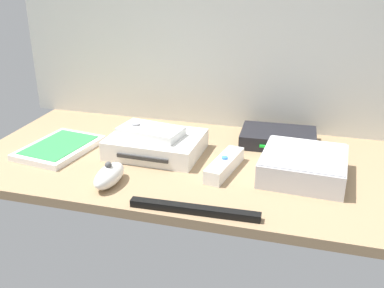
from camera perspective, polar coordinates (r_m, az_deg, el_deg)
The scene contains 10 objects.
ground_plane at distance 101.99cm, azimuth 0.00°, elevation -2.59°, with size 100.00×48.00×2.00cm, color #9E7F5B.
back_wall at distance 116.47cm, azimuth 3.42°, elevation 17.49°, with size 110.00×1.20×64.00cm, color silver.
game_console at distance 104.75cm, azimuth -4.61°, elevation -0.04°, with size 21.48×17.00×4.40cm.
mini_computer at distance 95.87cm, azimuth 14.03°, elevation -2.66°, with size 17.93×17.93×5.30cm.
game_case at distance 110.92cm, azimuth -16.57°, elevation -0.43°, with size 16.19×20.76×1.56cm.
network_router at distance 111.50cm, azimuth 10.94°, elevation 0.78°, with size 18.48×12.92×3.40cm.
remote_wand at distance 96.03cm, azimuth 4.17°, elevation -2.69°, with size 6.09×15.20×3.40cm.
remote_nunchuk at distance 91.66cm, azimuth -10.52°, elevation -3.98°, with size 4.76×10.15×5.10cm.
remote_classic_pad at distance 103.69cm, azimuth -5.29°, elevation 1.61°, with size 15.52×10.26×2.40cm.
sensor_bar at distance 81.28cm, azimuth 0.28°, elevation -8.36°, with size 24.00×1.80×1.40cm, color black.
Camera 1 is at (24.84, -88.67, 42.84)cm, focal length 41.80 mm.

